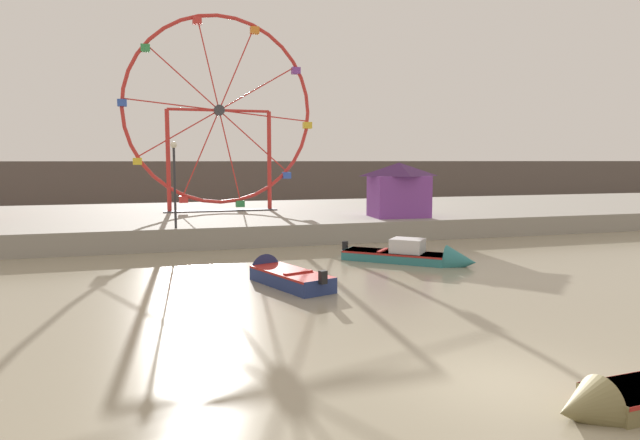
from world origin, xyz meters
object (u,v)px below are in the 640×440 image
Objects in this scene: motorboat_olive_wood at (639,396)px; motorboat_teal_painted at (418,256)px; motorboat_navy_blue at (279,274)px; ferris_wheel_red_frame at (219,114)px; carnival_booth_purple_stall at (399,189)px; promenade_lamp_near at (174,173)px.

motorboat_teal_painted is at bearing -104.77° from motorboat_olive_wood.
ferris_wheel_red_frame is (-0.02, 17.78, 7.25)m from motorboat_navy_blue.
motorboat_olive_wood is 23.88m from carnival_booth_purple_stall.
motorboat_navy_blue is at bearing -121.47° from motorboat_teal_painted.
carnival_booth_purple_stall is at bearing -35.89° from ferris_wheel_red_frame.
carnival_booth_purple_stall is 13.21m from promenade_lamp_near.
ferris_wheel_red_frame is at bearing 69.77° from promenade_lamp_near.
motorboat_teal_painted is at bearing -34.20° from promenade_lamp_near.
motorboat_navy_blue is 0.92× the size of motorboat_teal_painted.
ferris_wheel_red_frame is at bearing 154.63° from motorboat_teal_painted.
ferris_wheel_red_frame reaches higher than promenade_lamp_near.
motorboat_navy_blue is 1.14× the size of promenade_lamp_near.
carnival_booth_purple_stall reaches higher than motorboat_navy_blue.
promenade_lamp_near is at bearing -167.47° from carnival_booth_purple_stall.
carnival_booth_purple_stall is at bearing -108.00° from motorboat_olive_wood.
motorboat_teal_painted is at bearing -91.92° from motorboat_navy_blue.
ferris_wheel_red_frame is 10.23m from promenade_lamp_near.
carnival_booth_purple_stall reaches higher than motorboat_teal_painted.
motorboat_teal_painted is 0.41× the size of ferris_wheel_red_frame.
promenade_lamp_near is at bearing -110.23° from ferris_wheel_red_frame.
carnival_booth_purple_stall is (9.72, -7.03, -4.74)m from ferris_wheel_red_frame.
motorboat_navy_blue is at bearing -69.37° from promenade_lamp_near.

